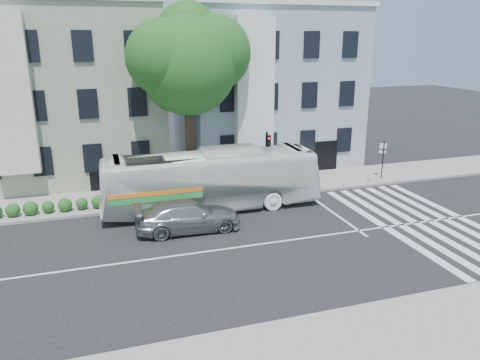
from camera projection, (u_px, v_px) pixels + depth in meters
name	position (u px, v px, depth m)	size (l,w,h in m)	color
ground	(232.00, 248.00, 20.96)	(120.00, 120.00, 0.00)	black
sidewalk_far	(194.00, 193.00, 28.22)	(80.00, 4.00, 0.15)	gray
sidewalk_near	(310.00, 358.00, 13.65)	(80.00, 4.00, 0.15)	gray
building_left	(65.00, 93.00, 30.98)	(12.00, 10.00, 11.00)	gray
building_right	(263.00, 87.00, 35.05)	(12.00, 10.00, 11.00)	#94A0B0
street_tree	(188.00, 60.00, 26.64)	(7.30, 5.90, 11.10)	#2D2116
bus	(211.00, 180.00, 25.33)	(11.83, 2.77, 3.30)	white
sedan	(188.00, 216.00, 22.70)	(5.10, 2.07, 1.48)	#A3A6A9
hedge	(65.00, 205.00, 24.90)	(8.50, 0.84, 0.70)	#2B601F
traffic_signal	(267.00, 155.00, 27.13)	(0.41, 0.52, 3.87)	black
fire_hydrant	(371.00, 177.00, 29.80)	(0.40, 0.27, 0.70)	silver
far_sign_pole	(383.00, 155.00, 30.49)	(0.43, 0.24, 2.49)	black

